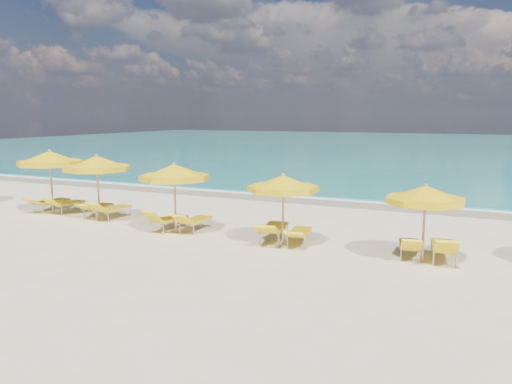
% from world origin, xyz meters
% --- Properties ---
extents(ground_plane, '(120.00, 120.00, 0.00)m').
position_xyz_m(ground_plane, '(0.00, 0.00, 0.00)').
color(ground_plane, beige).
extents(ocean, '(120.00, 80.00, 0.30)m').
position_xyz_m(ocean, '(0.00, 48.00, 0.00)').
color(ocean, '#157775').
rests_on(ocean, ground).
extents(wet_sand_band, '(120.00, 2.60, 0.01)m').
position_xyz_m(wet_sand_band, '(0.00, 7.40, 0.00)').
color(wet_sand_band, tan).
rests_on(wet_sand_band, ground).
extents(foam_line, '(120.00, 1.20, 0.03)m').
position_xyz_m(foam_line, '(0.00, 8.20, 0.00)').
color(foam_line, white).
rests_on(foam_line, ground).
extents(whitecap_near, '(14.00, 0.36, 0.05)m').
position_xyz_m(whitecap_near, '(-6.00, 17.00, 0.00)').
color(whitecap_near, white).
rests_on(whitecap_near, ground).
extents(whitecap_far, '(18.00, 0.30, 0.05)m').
position_xyz_m(whitecap_far, '(8.00, 24.00, 0.00)').
color(whitecap_far, white).
rests_on(whitecap_far, ground).
extents(umbrella_1, '(2.90, 2.90, 2.52)m').
position_xyz_m(umbrella_1, '(-8.33, 0.26, 2.15)').
color(umbrella_1, tan).
rests_on(umbrella_1, ground).
extents(umbrella_2, '(2.66, 2.66, 2.44)m').
position_xyz_m(umbrella_2, '(-5.73, 0.01, 2.08)').
color(umbrella_2, tan).
rests_on(umbrella_2, ground).
extents(umbrella_3, '(2.43, 2.43, 2.33)m').
position_xyz_m(umbrella_3, '(-2.02, -0.49, 1.98)').
color(umbrella_3, tan).
rests_on(umbrella_3, ground).
extents(umbrella_4, '(2.73, 2.73, 2.16)m').
position_xyz_m(umbrella_4, '(1.80, -0.48, 1.84)').
color(umbrella_4, tan).
rests_on(umbrella_4, ground).
extents(umbrella_5, '(2.73, 2.73, 2.10)m').
position_xyz_m(umbrella_5, '(5.82, -0.57, 1.79)').
color(umbrella_5, tan).
rests_on(umbrella_5, ground).
extents(lounger_1_left, '(0.85, 1.93, 0.69)m').
position_xyz_m(lounger_1_left, '(-8.76, 0.54, 0.22)').
color(lounger_1_left, '#A5A8AD').
rests_on(lounger_1_left, ground).
extents(lounger_1_right, '(0.68, 1.75, 0.74)m').
position_xyz_m(lounger_1_right, '(-7.89, 0.59, 0.21)').
color(lounger_1_right, '#A5A8AD').
rests_on(lounger_1_right, ground).
extents(lounger_2_left, '(0.83, 1.82, 0.65)m').
position_xyz_m(lounger_2_left, '(-6.28, 0.53, 0.21)').
color(lounger_2_left, '#A5A8AD').
rests_on(lounger_2_left, ground).
extents(lounger_2_right, '(0.68, 1.84, 0.79)m').
position_xyz_m(lounger_2_right, '(-5.37, 0.34, 0.22)').
color(lounger_2_right, '#A5A8AD').
rests_on(lounger_2_right, ground).
extents(lounger_3_left, '(0.80, 1.79, 0.83)m').
position_xyz_m(lounger_3_left, '(-2.41, -0.33, 0.22)').
color(lounger_3_left, '#A5A8AD').
rests_on(lounger_3_left, ground).
extents(lounger_3_right, '(0.60, 1.74, 0.75)m').
position_xyz_m(lounger_3_right, '(-1.55, -0.04, 0.21)').
color(lounger_3_right, '#A5A8AD').
rests_on(lounger_3_right, ground).
extents(lounger_4_left, '(0.98, 2.10, 0.77)m').
position_xyz_m(lounger_4_left, '(1.38, -0.20, 0.24)').
color(lounger_4_left, '#A5A8AD').
rests_on(lounger_4_left, ground).
extents(lounger_4_right, '(0.84, 1.84, 0.64)m').
position_xyz_m(lounger_4_right, '(2.23, -0.20, 0.21)').
color(lounger_4_right, '#A5A8AD').
rests_on(lounger_4_right, ground).
extents(lounger_5_left, '(0.81, 1.65, 0.73)m').
position_xyz_m(lounger_5_left, '(5.44, -0.23, 0.20)').
color(lounger_5_left, '#A5A8AD').
rests_on(lounger_5_left, ground).
extents(lounger_5_right, '(0.86, 1.91, 0.83)m').
position_xyz_m(lounger_5_right, '(6.32, -0.22, 0.23)').
color(lounger_5_right, '#A5A8AD').
rests_on(lounger_5_right, ground).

